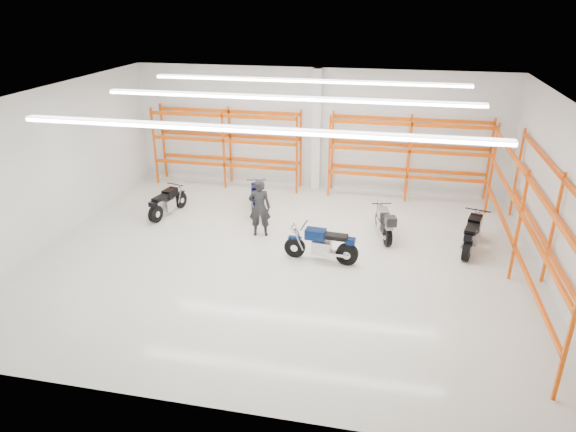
% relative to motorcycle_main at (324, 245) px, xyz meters
% --- Properties ---
extents(ground, '(14.00, 14.00, 0.00)m').
position_rel_motorcycle_main_xyz_m(ground, '(-1.17, 0.04, -0.49)').
color(ground, beige).
rests_on(ground, ground).
extents(room_shell, '(14.02, 12.02, 4.51)m').
position_rel_motorcycle_main_xyz_m(room_shell, '(-1.17, 0.07, 2.80)').
color(room_shell, silver).
rests_on(room_shell, ground).
extents(motorcycle_main, '(2.12, 0.70, 1.04)m').
position_rel_motorcycle_main_xyz_m(motorcycle_main, '(0.00, 0.00, 0.00)').
color(motorcycle_main, black).
rests_on(motorcycle_main, ground).
extents(motorcycle_back_a, '(0.78, 1.94, 0.96)m').
position_rel_motorcycle_main_xyz_m(motorcycle_back_a, '(-5.64, 2.13, -0.04)').
color(motorcycle_back_a, black).
rests_on(motorcycle_back_a, ground).
extents(motorcycle_back_b, '(0.81, 2.00, 1.00)m').
position_rel_motorcycle_main_xyz_m(motorcycle_back_b, '(-2.76, 3.00, -0.02)').
color(motorcycle_back_b, black).
rests_on(motorcycle_back_b, ground).
extents(motorcycle_back_c, '(0.80, 1.92, 1.00)m').
position_rel_motorcycle_main_xyz_m(motorcycle_back_c, '(1.59, 1.85, -0.01)').
color(motorcycle_back_c, black).
rests_on(motorcycle_back_c, ground).
extents(motorcycle_back_d, '(0.92, 2.13, 1.07)m').
position_rel_motorcycle_main_xyz_m(motorcycle_back_d, '(4.08, 1.53, 0.01)').
color(motorcycle_back_d, black).
rests_on(motorcycle_back_d, ground).
extents(standing_man, '(0.73, 0.55, 1.84)m').
position_rel_motorcycle_main_xyz_m(standing_man, '(-2.18, 1.29, 0.43)').
color(standing_man, black).
rests_on(standing_man, ground).
extents(structural_column, '(0.32, 0.32, 4.50)m').
position_rel_motorcycle_main_xyz_m(structural_column, '(-1.17, 5.86, 1.76)').
color(structural_column, white).
rests_on(structural_column, ground).
extents(pallet_racking_back_left, '(5.67, 0.87, 3.00)m').
position_rel_motorcycle_main_xyz_m(pallet_racking_back_left, '(-4.57, 5.52, 1.30)').
color(pallet_racking_back_left, '#DA4610').
rests_on(pallet_racking_back_left, ground).
extents(pallet_racking_back_right, '(5.67, 0.87, 3.00)m').
position_rel_motorcycle_main_xyz_m(pallet_racking_back_right, '(2.23, 5.52, 1.30)').
color(pallet_racking_back_right, '#DA4610').
rests_on(pallet_racking_back_right, ground).
extents(pallet_racking_side, '(0.87, 9.07, 3.00)m').
position_rel_motorcycle_main_xyz_m(pallet_racking_side, '(5.31, 0.04, 1.33)').
color(pallet_racking_side, '#DA4610').
rests_on(pallet_racking_side, ground).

